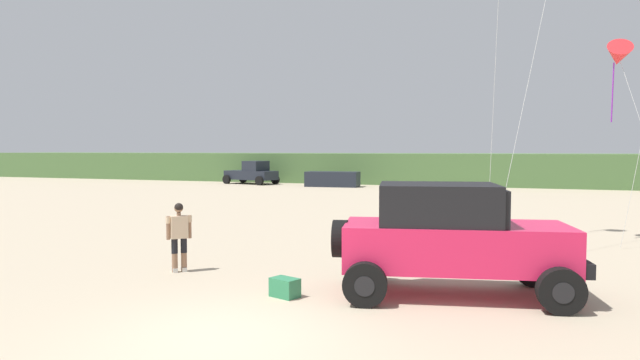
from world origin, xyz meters
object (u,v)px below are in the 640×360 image
at_px(cooler_box, 285,288).
at_px(kite_white_parafoil, 618,56).
at_px(person_watching, 179,233).
at_px(jeep, 452,237).
at_px(distant_pickup, 252,173).
at_px(distant_sedan, 332,179).

height_order(cooler_box, kite_white_parafoil, kite_white_parafoil).
bearing_deg(person_watching, jeep, -0.33).
bearing_deg(distant_pickup, person_watching, -66.30).
xyz_separation_m(person_watching, distant_pickup, (-13.91, 31.69, 0.00)).
bearing_deg(jeep, cooler_box, -158.65).
bearing_deg(cooler_box, person_watching, 179.27).
distance_m(jeep, distant_sedan, 33.29).
distance_m(person_watching, kite_white_parafoil, 16.33).
bearing_deg(kite_white_parafoil, cooler_box, -122.00).
height_order(person_watching, distant_sedan, person_watching).
bearing_deg(jeep, kite_white_parafoil, 67.74).
height_order(jeep, kite_white_parafoil, kite_white_parafoil).
bearing_deg(jeep, person_watching, 179.67).
bearing_deg(distant_pickup, jeep, -57.34).
relative_size(distant_sedan, kite_white_parafoil, 0.61).
distance_m(jeep, distant_pickup, 37.68).
relative_size(jeep, cooler_box, 8.95).
relative_size(jeep, kite_white_parafoil, 0.72).
bearing_deg(kite_white_parafoil, distant_sedan, 131.02).
height_order(cooler_box, distant_sedan, distant_sedan).
distance_m(distant_pickup, distant_sedan, 7.67).
relative_size(jeep, person_watching, 3.00).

